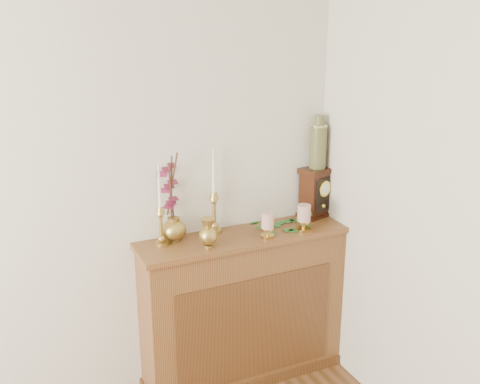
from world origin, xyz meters
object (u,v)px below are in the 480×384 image
ginger_jar (170,200)px  mantel_clock (317,192)px  candlestick_left (161,220)px  ceramic_vase (318,145)px  bud_vase (208,234)px  candlestick_center (214,206)px

ginger_jar → mantel_clock: bearing=-1.2°
candlestick_left → ceramic_vase: bearing=2.9°
bud_vase → ceramic_vase: bearing=13.7°
candlestick_left → ceramic_vase: ceramic_vase is taller
candlestick_center → mantel_clock: bearing=-0.1°
candlestick_center → mantel_clock: (0.68, -0.00, -0.01)m
mantel_clock → ceramic_vase: size_ratio=0.95×
bud_vase → ceramic_vase: ceramic_vase is taller
candlestick_left → mantel_clock: candlestick_left is taller
candlestick_center → mantel_clock: 0.68m
mantel_clock → bud_vase: bearing=178.0°
ceramic_vase → ginger_jar: bearing=179.0°
mantel_clock → candlestick_left: bearing=167.2°
ceramic_vase → candlestick_center: bearing=-179.9°
candlestick_center → bud_vase: (-0.11, -0.19, -0.08)m
ginger_jar → candlestick_left: bearing=-139.0°
bud_vase → ceramic_vase: (0.79, 0.19, 0.37)m
mantel_clock → ceramic_vase: (-0.00, 0.00, 0.30)m
candlestick_left → ceramic_vase: 1.05m
ginger_jar → ceramic_vase: 0.95m
candlestick_left → bud_vase: size_ratio=2.71×
candlestick_center → ceramic_vase: ceramic_vase is taller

